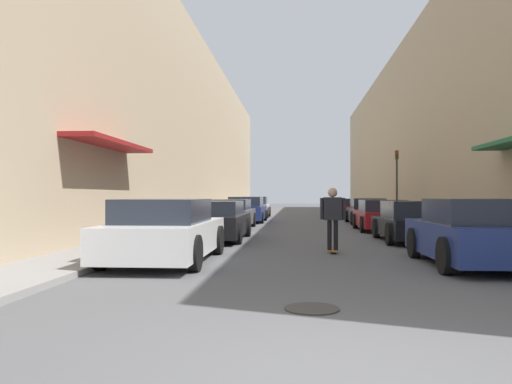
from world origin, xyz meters
name	(u,v)px	position (x,y,z in m)	size (l,w,h in m)	color
ground	(304,223)	(0.00, 22.44, 0.00)	(123.44, 123.44, 0.00)	#515154
curb_strip_left	(223,217)	(-5.09, 28.06, 0.06)	(1.80, 56.11, 0.12)	gray
curb_strip_right	(384,217)	(5.09, 28.06, 0.06)	(1.80, 56.11, 0.12)	gray
building_row_left	(179,134)	(-7.99, 28.05, 5.45)	(4.90, 56.11, 10.91)	tan
building_row_right	(431,132)	(7.99, 28.05, 5.40)	(4.90, 56.11, 10.81)	tan
parked_car_left_0	(166,231)	(-3.20, 6.78, 0.66)	(2.03, 4.55, 1.37)	silver
parked_car_left_1	(214,221)	(-3.03, 12.08, 0.62)	(2.08, 4.52, 1.27)	black
parked_car_left_2	(231,214)	(-3.23, 17.69, 0.62)	(1.92, 4.17, 1.27)	#515459
parked_car_left_3	(247,210)	(-3.08, 23.07, 0.66)	(2.03, 4.70, 1.37)	navy
parked_car_left_4	(255,207)	(-3.11, 28.86, 0.66)	(1.92, 3.97, 1.36)	silver
parked_car_right_0	(473,234)	(3.23, 6.63, 0.67)	(1.98, 3.98, 1.38)	navy
parked_car_right_1	(412,222)	(3.22, 11.99, 0.61)	(1.98, 4.08, 1.27)	black
parked_car_right_2	(381,216)	(3.09, 16.89, 0.61)	(1.99, 4.08, 1.27)	maroon
parked_car_right_3	(367,211)	(3.22, 22.01, 0.62)	(1.91, 4.46, 1.30)	#232326
parked_car_right_4	(351,209)	(3.04, 28.00, 0.61)	(2.06, 4.58, 1.25)	maroon
skateboarder	(333,213)	(0.54, 8.77, 1.01)	(0.63, 0.78, 1.64)	brown
manhole_cover	(312,309)	(-0.17, 2.49, 0.01)	(0.70, 0.70, 0.02)	#332D28
traffic_light	(397,178)	(4.85, 22.67, 2.38)	(0.16, 0.22, 3.67)	#2D2D2D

